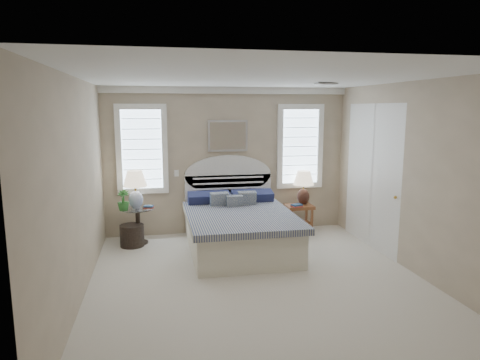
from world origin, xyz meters
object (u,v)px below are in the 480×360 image
nightstand_right (299,212)px  lamp_left (135,185)px  bed (238,226)px  lamp_right (304,184)px  side_table_left (138,222)px  floor_pot (132,235)px

nightstand_right → lamp_left: (-2.97, -0.08, 0.64)m
bed → nightstand_right: size_ratio=4.29×
lamp_left → lamp_right: lamp_left is taller
nightstand_right → lamp_left: 3.04m
nightstand_right → side_table_left: bearing=-178.1°
bed → floor_pot: 1.82m
floor_pot → lamp_left: lamp_left is taller
bed → lamp_left: 1.89m
side_table_left → lamp_left: size_ratio=0.96×
floor_pot → lamp_left: size_ratio=0.62×
bed → lamp_right: size_ratio=3.59×
bed → nightstand_right: (1.30, 0.69, 0.00)m
bed → side_table_left: 1.75m
lamp_right → bed: bearing=-150.9°
lamp_left → nightstand_right: bearing=1.6°
floor_pot → bed: bearing=-14.9°
side_table_left → nightstand_right: bearing=1.9°
side_table_left → floor_pot: side_table_left is taller
bed → nightstand_right: bearing=28.0°
bed → nightstand_right: bed is taller
lamp_left → lamp_right: 3.09m
side_table_left → lamp_left: (-0.02, 0.02, 0.64)m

